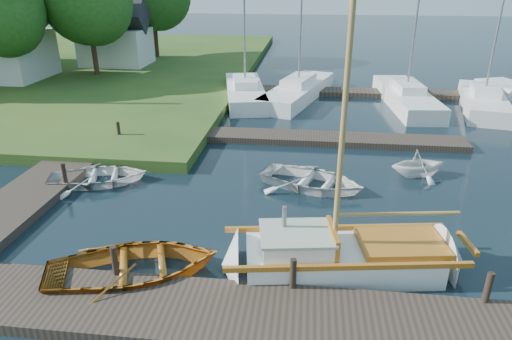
# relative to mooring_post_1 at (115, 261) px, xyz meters

# --- Properties ---
(ground) EXTENTS (160.00, 160.00, 0.00)m
(ground) POSITION_rel_mooring_post_1_xyz_m (3.00, 5.00, -0.70)
(ground) COLOR black
(ground) RESTS_ON ground
(near_dock) EXTENTS (18.00, 2.20, 0.30)m
(near_dock) POSITION_rel_mooring_post_1_xyz_m (3.00, -1.00, -0.55)
(near_dock) COLOR #30261D
(near_dock) RESTS_ON ground
(left_dock) EXTENTS (2.20, 18.00, 0.30)m
(left_dock) POSITION_rel_mooring_post_1_xyz_m (-5.00, 7.00, -0.55)
(left_dock) COLOR #30261D
(left_dock) RESTS_ON ground
(far_dock) EXTENTS (14.00, 1.60, 0.30)m
(far_dock) POSITION_rel_mooring_post_1_xyz_m (5.00, 11.50, -0.55)
(far_dock) COLOR #30261D
(far_dock) RESTS_ON ground
(pontoon) EXTENTS (30.00, 1.60, 0.30)m
(pontoon) POSITION_rel_mooring_post_1_xyz_m (13.00, 21.00, -0.55)
(pontoon) COLOR #30261D
(pontoon) RESTS_ON ground
(mooring_post_1) EXTENTS (0.16, 0.16, 0.80)m
(mooring_post_1) POSITION_rel_mooring_post_1_xyz_m (0.00, 0.00, 0.00)
(mooring_post_1) COLOR black
(mooring_post_1) RESTS_ON near_dock
(mooring_post_2) EXTENTS (0.16, 0.16, 0.80)m
(mooring_post_2) POSITION_rel_mooring_post_1_xyz_m (4.50, 0.00, 0.00)
(mooring_post_2) COLOR black
(mooring_post_2) RESTS_ON near_dock
(mooring_post_3) EXTENTS (0.16, 0.16, 0.80)m
(mooring_post_3) POSITION_rel_mooring_post_1_xyz_m (9.00, 0.00, 0.00)
(mooring_post_3) COLOR black
(mooring_post_3) RESTS_ON near_dock
(mooring_post_4) EXTENTS (0.16, 0.16, 0.80)m
(mooring_post_4) POSITION_rel_mooring_post_1_xyz_m (-4.00, 5.00, 0.00)
(mooring_post_4) COLOR black
(mooring_post_4) RESTS_ON left_dock
(mooring_post_5) EXTENTS (0.16, 0.16, 0.80)m
(mooring_post_5) POSITION_rel_mooring_post_1_xyz_m (-4.00, 10.00, 0.00)
(mooring_post_5) COLOR black
(mooring_post_5) RESTS_ON left_dock
(sailboat) EXTENTS (7.37, 3.03, 9.83)m
(sailboat) POSITION_rel_mooring_post_1_xyz_m (5.88, 1.32, -0.36)
(sailboat) COLOR white
(sailboat) RESTS_ON ground
(dinghy) EXTENTS (5.25, 4.52, 0.91)m
(dinghy) POSITION_rel_mooring_post_1_xyz_m (0.36, 0.30, -0.24)
(dinghy) COLOR #8D5411
(dinghy) RESTS_ON ground
(tender_a) EXTENTS (4.18, 3.50, 0.74)m
(tender_a) POSITION_rel_mooring_post_1_xyz_m (-3.13, 5.81, -0.33)
(tender_a) COLOR white
(tender_a) RESTS_ON ground
(tender_c) EXTENTS (4.62, 3.95, 0.81)m
(tender_c) POSITION_rel_mooring_post_1_xyz_m (4.93, 6.39, -0.30)
(tender_c) COLOR white
(tender_c) RESTS_ON ground
(tender_d) EXTENTS (2.69, 2.48, 1.18)m
(tender_d) POSITION_rel_mooring_post_1_xyz_m (9.08, 7.98, -0.11)
(tender_d) COLOR white
(tender_d) RESTS_ON ground
(marina_boat_0) EXTENTS (3.78, 8.33, 10.71)m
(marina_boat_0) POSITION_rel_mooring_post_1_xyz_m (0.65, 18.86, -0.13)
(marina_boat_0) COLOR white
(marina_boat_0) RESTS_ON ground
(marina_boat_1) EXTENTS (4.71, 9.42, 11.19)m
(marina_boat_1) POSITION_rel_mooring_post_1_xyz_m (3.97, 19.55, -0.13)
(marina_boat_1) COLOR white
(marina_boat_1) RESTS_ON ground
(marina_boat_3) EXTENTS (2.95, 8.95, 12.76)m
(marina_boat_3) POSITION_rel_mooring_post_1_xyz_m (10.50, 18.81, -0.12)
(marina_boat_3) COLOR white
(marina_boat_3) RESTS_ON ground
(marina_boat_4) EXTENTS (3.74, 8.03, 9.77)m
(marina_boat_4) POSITION_rel_mooring_post_1_xyz_m (14.81, 18.32, -0.14)
(marina_boat_4) COLOR white
(marina_boat_4) RESTS_ON ground
(house_c) EXTENTS (5.25, 4.00, 5.28)m
(house_c) POSITION_rel_mooring_post_1_xyz_m (-11.00, 27.00, 1.88)
(house_c) COLOR silver
(house_c) RESTS_ON shore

